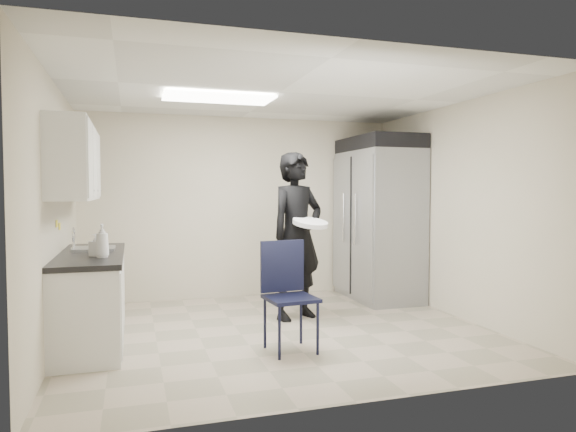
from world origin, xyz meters
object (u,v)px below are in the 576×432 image
object	(u,v)px
folding_chair	(291,299)
lower_counter	(91,300)
man_tuxedo	(297,236)
commercial_fridge	(379,225)

from	to	relation	value
folding_chair	lower_counter	bearing A→B (deg)	148.57
folding_chair	man_tuxedo	bearing A→B (deg)	63.89
lower_counter	commercial_fridge	bearing A→B (deg)	15.88
lower_counter	commercial_fridge	distance (m)	3.98
man_tuxedo	commercial_fridge	bearing A→B (deg)	6.66
commercial_fridge	folding_chair	distance (m)	2.81
lower_counter	folding_chair	world-z (taller)	folding_chair
man_tuxedo	lower_counter	bearing A→B (deg)	166.99
lower_counter	commercial_fridge	xyz separation A→B (m)	(3.78, 1.07, 0.62)
lower_counter	folding_chair	xyz separation A→B (m)	(1.85, -0.90, 0.08)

